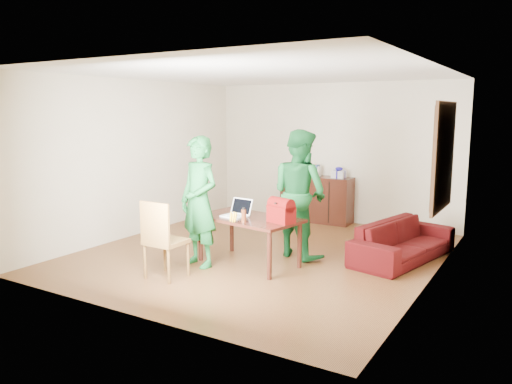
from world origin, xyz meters
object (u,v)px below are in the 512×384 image
Objects in this scene: laptop at (234,214)px; sofa at (403,241)px; person_near at (199,202)px; person_far at (300,194)px; table at (249,223)px; red_bag at (281,213)px; chair at (166,255)px; bottle at (244,215)px.

sofa is (2.01, 1.44, -0.45)m from laptop.
person_near is 4.81× the size of laptop.
person_far is at bearing 61.05° from laptop.
table is at bearing 139.43° from sofa.
red_bag reaches higher than laptop.
table is 1.53× the size of chair.
chair reaches higher than bottle.
red_bag is at bearing 118.20° from person_far.
person_near is at bearing -172.76° from bottle.
bottle is at bearing 20.23° from person_near.
person_near is 3.03m from sofa.
bottle is 0.56× the size of red_bag.
person_far reaches higher than red_bag.
person_far is 0.83m from red_bag.
person_far is 1.06m from laptop.
red_bag is (0.44, 0.25, 0.03)m from bottle.
table is at bearing 79.38° from person_far.
red_bag reaches higher than sofa.
table is at bearing 48.96° from person_near.
person_far reaches higher than chair.
red_bag is (0.73, 0.02, 0.09)m from laptop.
chair is 0.54× the size of person_far.
chair reaches higher than red_bag.
laptop is (-0.61, -0.84, -0.22)m from person_far.
chair is at bearing -122.18° from red_bag.
laptop is (0.38, 0.31, -0.19)m from person_near.
table is 7.89× the size of bottle.
bottle reaches higher than table.
table is 4.15× the size of laptop.
chair reaches higher than laptop.
red_bag is 0.19× the size of sofa.
red_bag is at bearing 29.53° from bottle.
bottle is at bearing -132.56° from red_bag.
person_far reaches higher than laptop.
person_near is (-0.56, -0.41, 0.31)m from table.
person_far is at bearing 60.07° from chair.
table is 0.93m from person_far.
laptop reaches higher than bottle.
laptop is 0.38m from bottle.
person_far is (0.99, 1.15, 0.04)m from person_near.
laptop reaches higher than sofa.
chair is at bearing 79.14° from person_far.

